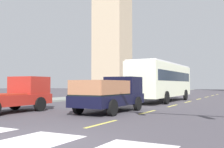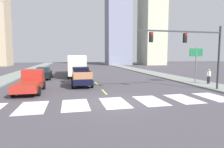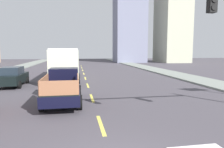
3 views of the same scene
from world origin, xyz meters
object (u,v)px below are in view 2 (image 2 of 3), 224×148
at_px(direction_sign_green, 196,58).
at_px(pickup_stakebed, 81,77).
at_px(sedan_mid, 44,73).
at_px(traffic_signal_gantry, 195,46).
at_px(pedestrian_waiting, 209,75).
at_px(pickup_dark, 31,82).
at_px(city_bus, 76,64).

bearing_deg(direction_sign_green, pickup_stakebed, 170.95).
bearing_deg(pickup_stakebed, sedan_mid, 126.46).
distance_m(pickup_stakebed, traffic_signal_gantry, 12.00).
bearing_deg(pedestrian_waiting, traffic_signal_gantry, 29.75).
relative_size(sedan_mid, traffic_signal_gantry, 0.54).
distance_m(pickup_dark, city_bus, 13.39).
relative_size(pickup_dark, sedan_mid, 1.18).
bearing_deg(sedan_mid, direction_sign_green, -24.44).
relative_size(city_bus, sedan_mid, 2.45).
relative_size(traffic_signal_gantry, direction_sign_green, 1.95).
bearing_deg(direction_sign_green, sedan_mid, 154.47).
bearing_deg(direction_sign_green, city_bus, 138.25).
bearing_deg(city_bus, direction_sign_green, -43.02).
distance_m(sedan_mid, direction_sign_green, 19.79).
bearing_deg(pickup_stakebed, city_bus, 91.20).
xyz_separation_m(city_bus, direction_sign_green, (13.21, -11.79, 1.08)).
distance_m(pickup_dark, direction_sign_green, 17.83).
bearing_deg(pickup_dark, direction_sign_green, 4.55).
distance_m(city_bus, direction_sign_green, 17.74).
xyz_separation_m(pickup_stakebed, city_bus, (-0.24, 9.73, 1.02)).
bearing_deg(pedestrian_waiting, pickup_dark, -6.88).
xyz_separation_m(pickup_stakebed, sedan_mid, (-4.77, 6.41, -0.08)).
bearing_deg(traffic_signal_gantry, pickup_dark, 167.62).
bearing_deg(pedestrian_waiting, sedan_mid, -33.08).
xyz_separation_m(pickup_stakebed, pickup_dark, (-4.71, -2.86, -0.02)).
bearing_deg(pickup_dark, sedan_mid, 92.34).
relative_size(pickup_stakebed, pickup_dark, 1.00).
bearing_deg(traffic_signal_gantry, direction_sign_green, 51.79).
relative_size(pickup_stakebed, direction_sign_green, 1.24).
bearing_deg(city_bus, pedestrian_waiting, -43.34).
xyz_separation_m(pickup_stakebed, direction_sign_green, (12.98, -2.07, 2.10)).
distance_m(sedan_mid, pedestrian_waiting, 20.98).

